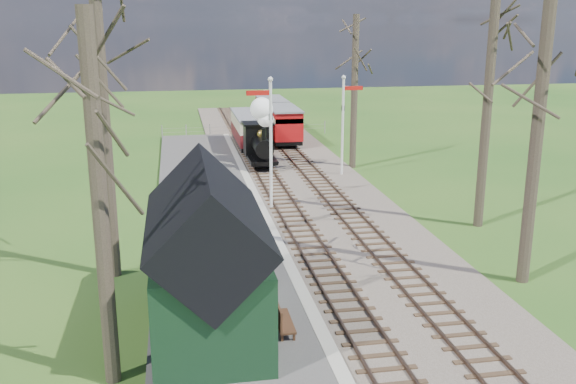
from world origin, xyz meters
The scene contains 18 objects.
distant_hills centered at (1.40, 64.38, -16.21)m, with size 114.40×48.00×22.02m.
ballast_bed centered at (1.30, 22.00, 0.05)m, with size 8.00×60.00×0.10m, color brown.
track_near centered at (0.00, 22.00, 0.10)m, with size 1.60×60.00×0.15m.
track_far centered at (2.60, 22.00, 0.10)m, with size 1.60×60.00×0.15m.
platform centered at (-3.50, 14.00, 0.10)m, with size 5.00×44.00×0.20m, color #474442.
coping_strip centered at (-1.20, 14.00, 0.10)m, with size 0.40×44.00×0.21m, color #B2AD9E.
station_shed centered at (-4.30, 4.00, 2.27)m, with size 3.25×6.30×4.78m.
semaphore_near centered at (-0.77, 16.00, 3.62)m, with size 1.22×0.24×6.22m.
semaphore_far centered at (4.37, 22.00, 3.35)m, with size 1.22×0.24×5.72m.
bare_trees centered at (1.33, 10.10, 5.21)m, with size 15.51×22.39×12.00m.
fence_line centered at (0.30, 36.00, 0.55)m, with size 12.60×0.08×1.00m.
locomotive centered at (-0.01, 24.81, 1.96)m, with size 1.69×3.93×4.22m.
coach centered at (0.00, 30.87, 1.44)m, with size 1.97×6.75×2.07m.
red_carriage_a centered at (2.60, 31.94, 1.49)m, with size 2.05×5.07×2.15m.
red_carriage_b centered at (2.60, 37.44, 1.49)m, with size 2.05×5.07×2.15m.
sign_board centered at (-2.52, 6.08, 0.80)m, with size 0.39×0.79×1.19m.
bench centered at (-2.33, 3.53, 0.61)m, with size 0.45×1.55×0.88m.
person centered at (-2.74, 4.45, 0.89)m, with size 0.51×0.33×1.39m, color black.
Camera 1 is at (-5.00, -12.74, 8.68)m, focal length 40.00 mm.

